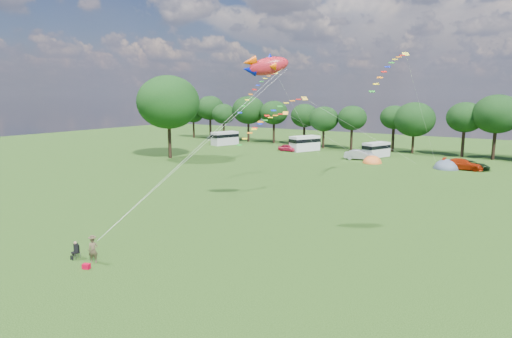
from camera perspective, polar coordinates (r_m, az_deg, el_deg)
The scene contains 20 objects.
ground_plane at distance 31.34m, azimuth -8.18°, elevation -9.36°, with size 180.00×180.00×0.00m, color black.
tree_line at distance 78.45m, azimuth 22.85°, elevation 6.30°, with size 102.98×10.98×10.27m.
big_tree at distance 70.57m, azimuth -11.62°, elevation 8.72°, with size 10.00×10.00×13.28m.
car_a at distance 78.28m, azimuth 4.26°, elevation 2.83°, with size 1.46×3.71×1.24m, color #B51838.
car_b at distance 69.86m, azimuth 13.64°, elevation 1.84°, with size 1.66×4.43×1.56m, color #9B9FA3.
car_c at distance 65.53m, azimuth 25.86°, elevation 0.57°, with size 2.10×5.01×1.50m, color #AA2407.
car_d at distance 65.94m, azimuth 26.85°, elevation 0.44°, with size 2.08×4.60×1.25m, color black.
campervan_a at distance 88.14m, azimuth -4.18°, elevation 4.17°, with size 3.85×5.97×2.71m.
campervan_b at distance 79.07m, azimuth 6.51°, elevation 3.48°, with size 4.50×6.08×2.74m.
campervan_c at distance 73.69m, azimuth 15.73°, elevation 2.56°, with size 3.66×5.34×2.41m.
tent_orange at distance 67.10m, azimuth 15.23°, elevation 0.79°, with size 2.88×3.15×2.25m.
tent_greyblue at distance 65.53m, azimuth 24.04°, elevation 0.06°, with size 3.53×3.87×2.63m.
kite_flyer at distance 28.72m, azimuth -20.90°, elevation -10.07°, with size 0.58×0.38×1.60m, color brown.
camp_chair at distance 29.83m, azimuth -22.86°, elevation -9.70°, with size 0.59×0.61×1.14m.
kite_bag at distance 28.11m, azimuth -21.68°, elevation -11.96°, with size 0.44×0.29×0.31m, color #C20023.
fish_kite at distance 34.82m, azimuth 1.23°, elevation 13.58°, with size 3.71×3.17×2.08m.
streamer_kite_a at distance 60.62m, azimuth 0.63°, elevation 11.04°, with size 3.36×5.68×5.79m.
streamer_kite_b at distance 49.15m, azimuth 1.40°, elevation 6.17°, with size 4.34×4.61×3.82m.
streamer_kite_c at distance 37.53m, azimuth 3.81°, elevation 8.21°, with size 3.05×4.90×2.77m.
streamer_kite_d at distance 48.90m, azimuth 17.69°, elevation 13.02°, with size 2.77×5.09×4.32m.
Camera 1 is at (19.77, -22.01, 10.32)m, focal length 30.00 mm.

